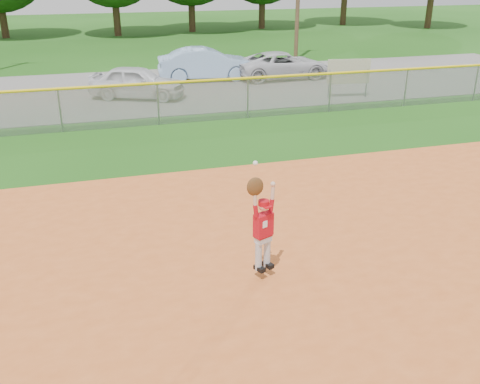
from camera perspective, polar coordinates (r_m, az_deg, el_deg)
name	(u,v)px	position (r m, az deg, el deg)	size (l,w,h in m)	color
ground	(232,260)	(10.54, -0.82, -7.29)	(120.00, 120.00, 0.00)	#1C5012
clay_infield	(287,360)	(8.20, 4.99, -17.39)	(24.00, 16.00, 0.04)	#CB5C24
parking_strip	(141,90)	(25.45, -10.54, 10.66)	(44.00, 10.00, 0.03)	slate
car_white_a	(137,82)	(23.66, -10.91, 11.44)	(1.62, 4.02, 1.37)	silver
car_blue	(206,64)	(27.15, -3.59, 13.47)	(1.65, 4.74, 1.56)	#95B7DE
car_white_b	(283,65)	(27.58, 4.58, 13.34)	(2.18, 4.74, 1.32)	silver
sponsor_sign	(349,73)	(23.74, 11.52, 12.38)	(1.86, 0.34, 1.66)	gray
outfield_fence	(158,101)	(19.44, -8.75, 9.61)	(40.06, 0.10, 1.55)	gray
ballplayer	(262,224)	(9.46, 2.38, -3.43)	(0.60, 0.35, 2.13)	silver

